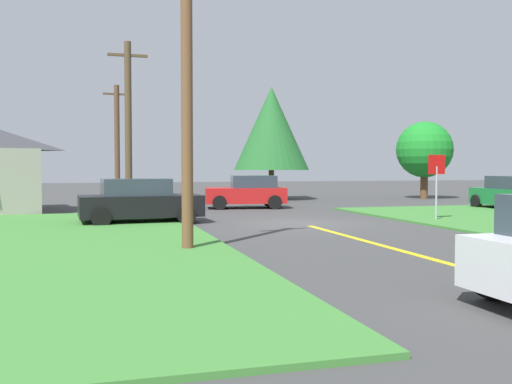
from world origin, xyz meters
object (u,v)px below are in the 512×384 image
Objects in this scene: utility_pole_mid at (128,125)px; car_on_crossroad at (511,193)px; utility_pole_near at (187,89)px; parked_car_near_building at (139,201)px; stop_sign at (437,175)px; pine_tree_center at (425,150)px; car_approaching_junction at (247,192)px; utility_pole_far at (117,140)px; oak_tree_left at (271,129)px.

car_on_crossroad is at bearing -13.55° from utility_pole_mid.
parked_car_near_building is at bearing 94.80° from utility_pole_near.
pine_tree_center is (8.36, 14.03, 1.43)m from stop_sign.
parked_car_near_building is at bearing 56.58° from car_approaching_junction.
car_approaching_junction is at bearing -65.29° from utility_pole_far.
utility_pole_far is 10.88m from oak_tree_left.
parked_car_near_building is 1.12× the size of car_on_crossroad.
car_on_crossroad is 14.75m from oak_tree_left.
utility_pole_mid reaches higher than parked_car_near_building.
utility_pole_mid is (-0.05, 5.89, 3.18)m from parked_car_near_building.
stop_sign is at bearing -63.26° from utility_pole_far.
oak_tree_left is (9.25, -5.69, 0.58)m from utility_pole_far.
stop_sign is 0.50× the size of pine_tree_center.
utility_pole_mid is (-5.79, -0.49, 3.18)m from car_approaching_junction.
car_on_crossroad is 0.79× the size of pine_tree_center.
utility_pole_near is at bearing -88.81° from parked_car_near_building.
car_on_crossroad is 0.53× the size of utility_pole_near.
oak_tree_left is (8.55, 20.64, 0.60)m from utility_pole_near.
parked_car_near_building is at bearing -15.24° from stop_sign.
oak_tree_left is (-8.23, 11.68, 3.67)m from car_on_crossroad.
pine_tree_center is at bearing -9.69° from oak_tree_left.
car_approaching_junction is at bearing 69.40° from utility_pole_near.
parked_car_near_building and car_approaching_junction have the same top height.
pine_tree_center is at bearing -123.64° from stop_sign.
utility_pole_far is at bearing 158.92° from pine_tree_center.
stop_sign is 0.35× the size of oak_tree_left.
utility_pole_near is 1.49× the size of pine_tree_center.
pine_tree_center reaches higher than stop_sign.
utility_pole_near is at bearing 23.15° from stop_sign.
utility_pole_far reaches higher than oak_tree_left.
car_approaching_junction is 0.59× the size of oak_tree_left.
utility_pole_far is at bearing 91.52° from utility_pole_near.
utility_pole_near is 13.18m from utility_pole_mid.
oak_tree_left reaches higher than car_on_crossroad.
utility_pole_near is 26.33m from utility_pole_far.
utility_pole_far is at bearing 47.92° from car_on_crossroad.
oak_tree_left reaches higher than car_approaching_junction.
utility_pole_mid is 11.87m from oak_tree_left.
parked_car_near_building is at bearing 98.27° from car_on_crossroad.
car_on_crossroad is 0.56× the size of oak_tree_left.
parked_car_near_building is at bearing -89.56° from utility_pole_mid.
car_on_crossroad is 0.95× the size of car_approaching_junction.
utility_pole_mid is 1.02× the size of utility_pole_far.
utility_pole_mid reaches higher than car_approaching_junction.
oak_tree_left is at bearing -31.59° from utility_pole_far.
pine_tree_center is at bearing -21.08° from utility_pole_far.
car_on_crossroad is at bearing 1.95° from parked_car_near_building.
car_approaching_junction is at bearing 4.85° from utility_pole_mid.
stop_sign is at bearing 123.81° from car_on_crossroad.
car_approaching_junction is 0.54× the size of utility_pole_mid.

